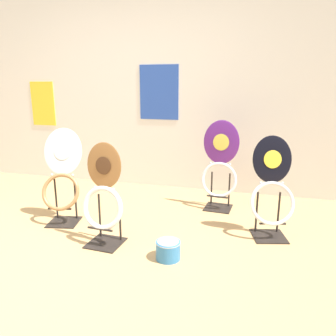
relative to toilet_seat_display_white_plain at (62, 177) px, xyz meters
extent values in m
plane|color=tan|center=(0.33, -0.83, -0.45)|extent=(14.00, 14.00, 0.00)
cube|color=silver|center=(0.33, 1.38, 0.85)|extent=(8.00, 0.06, 2.60)
cube|color=#284CAD|center=(0.56, 1.34, 0.76)|extent=(0.50, 0.01, 0.66)
cube|color=yellow|center=(-1.12, 1.34, 0.60)|extent=(0.36, 0.01, 0.59)
cube|color=black|center=(0.01, -0.04, -0.45)|extent=(0.33, 0.33, 0.01)
cylinder|color=black|center=(-0.11, 0.03, -0.24)|extent=(0.02, 0.02, 0.41)
cylinder|color=black|center=(0.09, 0.07, -0.24)|extent=(0.02, 0.02, 0.41)
cylinder|color=black|center=(0.03, -0.12, -0.28)|extent=(0.22, 0.07, 0.02)
torus|color=#9E7042|center=(0.01, -0.06, -0.13)|extent=(0.39, 0.27, 0.34)
ellipsoid|color=white|center=(-0.02, 0.07, 0.23)|extent=(0.40, 0.23, 0.44)
ellipsoid|color=silver|center=(-0.01, 0.06, 0.24)|extent=(0.17, 0.09, 0.17)
sphere|color=silver|center=(-0.10, -0.01, 0.01)|extent=(0.02, 0.02, 0.02)
sphere|color=silver|center=(0.10, 0.03, 0.01)|extent=(0.02, 0.02, 0.02)
cube|color=black|center=(1.41, 0.75, -0.45)|extent=(0.30, 0.30, 0.01)
cylinder|color=black|center=(1.32, 0.84, -0.26)|extent=(0.02, 0.02, 0.37)
cylinder|color=black|center=(1.52, 0.83, -0.26)|extent=(0.02, 0.02, 0.37)
cylinder|color=black|center=(1.41, 0.67, -0.30)|extent=(0.22, 0.03, 0.02)
torus|color=silver|center=(1.41, 0.73, -0.13)|extent=(0.39, 0.15, 0.38)
ellipsoid|color=#60237F|center=(1.42, 0.78, 0.27)|extent=(0.38, 0.08, 0.46)
ellipsoid|color=#E5CC4C|center=(1.42, 0.77, 0.27)|extent=(0.17, 0.03, 0.17)
sphere|color=silver|center=(1.31, 0.78, 0.04)|extent=(0.02, 0.02, 0.02)
sphere|color=silver|center=(1.52, 0.76, 0.04)|extent=(0.02, 0.02, 0.02)
cube|color=black|center=(0.60, -0.33, -0.45)|extent=(0.30, 0.30, 0.01)
cylinder|color=black|center=(0.50, -0.23, -0.25)|extent=(0.02, 0.02, 0.39)
cylinder|color=black|center=(0.70, -0.25, -0.25)|extent=(0.02, 0.02, 0.39)
cylinder|color=black|center=(0.59, -0.41, -0.29)|extent=(0.22, 0.03, 0.02)
torus|color=silver|center=(0.59, -0.35, -0.12)|extent=(0.37, 0.16, 0.37)
ellipsoid|color=#936033|center=(0.60, -0.29, 0.22)|extent=(0.31, 0.07, 0.38)
ellipsoid|color=#4C2D19|center=(0.60, -0.31, 0.22)|extent=(0.14, 0.03, 0.14)
sphere|color=silver|center=(0.51, -0.31, 0.03)|extent=(0.02, 0.02, 0.02)
sphere|color=silver|center=(0.68, -0.31, 0.03)|extent=(0.02, 0.02, 0.02)
cube|color=black|center=(1.93, 0.17, -0.45)|extent=(0.34, 0.34, 0.01)
cylinder|color=black|center=(1.82, 0.24, -0.26)|extent=(0.02, 0.02, 0.38)
cylinder|color=black|center=(2.01, 0.28, -0.26)|extent=(0.02, 0.02, 0.38)
cylinder|color=black|center=(1.95, 0.10, -0.29)|extent=(0.22, 0.07, 0.02)
torus|color=silver|center=(1.94, 0.15, -0.13)|extent=(0.41, 0.26, 0.37)
ellipsoid|color=black|center=(1.91, 0.25, 0.23)|extent=(0.35, 0.19, 0.41)
ellipsoid|color=yellow|center=(1.92, 0.23, 0.24)|extent=(0.16, 0.07, 0.15)
sphere|color=silver|center=(1.83, 0.19, 0.03)|extent=(0.02, 0.02, 0.02)
sphere|color=silver|center=(2.01, 0.24, 0.03)|extent=(0.02, 0.02, 0.02)
cylinder|color=teal|center=(1.17, -0.43, -0.38)|extent=(0.19, 0.19, 0.14)
torus|color=silver|center=(1.17, -0.43, -0.32)|extent=(0.19, 0.19, 0.01)
cylinder|color=#B2B2B7|center=(1.17, -0.43, -0.31)|extent=(0.17, 0.17, 0.00)
camera|label=1|loc=(1.79, -2.63, 0.86)|focal=35.00mm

